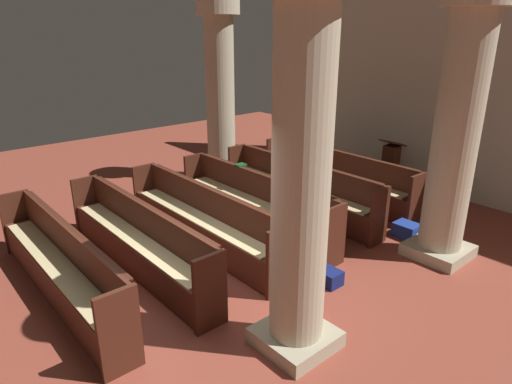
% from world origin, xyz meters
% --- Properties ---
extents(ground_plane, '(19.20, 19.20, 0.00)m').
position_xyz_m(ground_plane, '(0.00, 0.00, 0.00)').
color(ground_plane, brown).
extents(back_wall, '(10.00, 0.16, 4.50)m').
position_xyz_m(back_wall, '(0.00, 6.08, 2.25)').
color(back_wall, beige).
rests_on(back_wall, ground).
extents(pew_row_0, '(3.62, 0.47, 0.95)m').
position_xyz_m(pew_row_0, '(-1.07, 4.10, 0.51)').
color(pew_row_0, '#4C2316').
rests_on(pew_row_0, ground).
extents(pew_row_1, '(3.62, 0.46, 0.95)m').
position_xyz_m(pew_row_1, '(-1.07, 3.01, 0.51)').
color(pew_row_1, '#4C2316').
rests_on(pew_row_1, ground).
extents(pew_row_2, '(3.62, 0.46, 0.95)m').
position_xyz_m(pew_row_2, '(-1.07, 1.93, 0.51)').
color(pew_row_2, '#4C2316').
rests_on(pew_row_2, ground).
extents(pew_row_3, '(3.62, 0.47, 0.95)m').
position_xyz_m(pew_row_3, '(-1.07, 0.84, 0.51)').
color(pew_row_3, '#4C2316').
rests_on(pew_row_3, ground).
extents(pew_row_4, '(3.62, 0.46, 0.95)m').
position_xyz_m(pew_row_4, '(-1.07, -0.24, 0.51)').
color(pew_row_4, '#4C2316').
rests_on(pew_row_4, ground).
extents(pew_row_5, '(3.62, 0.47, 0.95)m').
position_xyz_m(pew_row_5, '(-1.07, -1.33, 0.51)').
color(pew_row_5, '#4C2316').
rests_on(pew_row_5, ground).
extents(pillar_aisle_side, '(0.91, 0.91, 3.84)m').
position_xyz_m(pillar_aisle_side, '(1.55, 3.39, 1.99)').
color(pillar_aisle_side, tan).
rests_on(pillar_aisle_side, ground).
extents(pillar_far_side, '(0.91, 0.91, 3.84)m').
position_xyz_m(pillar_far_side, '(-3.63, 3.17, 1.99)').
color(pillar_far_side, tan).
rests_on(pillar_far_side, ground).
extents(pillar_aisle_rear, '(0.84, 0.84, 3.84)m').
position_xyz_m(pillar_aisle_rear, '(1.55, 0.27, 1.99)').
color(pillar_aisle_rear, tan).
rests_on(pillar_aisle_rear, ground).
extents(lectern, '(0.48, 0.45, 1.08)m').
position_xyz_m(lectern, '(-0.70, 5.47, 0.45)').
color(lectern, '#411E13').
rests_on(lectern, ground).
extents(hymn_book, '(0.16, 0.19, 0.04)m').
position_xyz_m(hymn_book, '(-1.66, 2.12, 0.97)').
color(hymn_book, '#194723').
rests_on(hymn_book, pew_row_2).
extents(kneeler_box_blue, '(0.39, 0.32, 0.24)m').
position_xyz_m(kneeler_box_blue, '(0.87, 3.61, 0.12)').
color(kneeler_box_blue, navy).
rests_on(kneeler_box_blue, ground).
extents(kneeler_box_navy, '(0.34, 0.26, 0.21)m').
position_xyz_m(kneeler_box_navy, '(0.98, 1.50, 0.10)').
color(kneeler_box_navy, navy).
rests_on(kneeler_box_navy, ground).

